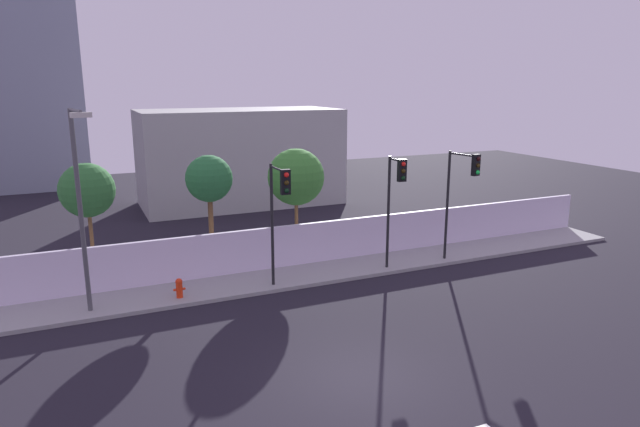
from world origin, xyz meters
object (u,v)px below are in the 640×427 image
at_px(fire_hydrant, 179,287).
at_px(roadside_tree_leftmost, 87,191).
at_px(traffic_light_left, 395,190).
at_px(traffic_light_center, 279,201).
at_px(roadside_tree_midright, 296,177).
at_px(street_lamp_curbside, 80,197).
at_px(roadside_tree_midleft, 209,180).
at_px(traffic_light_right, 462,183).

height_order(fire_hydrant, roadside_tree_leftmost, roadside_tree_leftmost).
height_order(traffic_light_left, traffic_light_center, traffic_light_left).
xyz_separation_m(roadside_tree_leftmost, roadside_tree_midright, (8.72, 0.00, -0.07)).
xyz_separation_m(traffic_light_left, traffic_light_center, (-5.17, -0.28, 0.02)).
distance_m(traffic_light_left, roadside_tree_midright, 4.80).
height_order(street_lamp_curbside, roadside_tree_midleft, street_lamp_curbside).
bearing_deg(fire_hydrant, roadside_tree_midleft, 57.62).
bearing_deg(traffic_light_center, traffic_light_right, 0.53).
xyz_separation_m(traffic_light_right, fire_hydrant, (-12.01, 0.89, -3.18)).
bearing_deg(roadside_tree_midleft, roadside_tree_leftmost, -180.00).
distance_m(fire_hydrant, roadside_tree_leftmost, 5.35).
bearing_deg(roadside_tree_midright, roadside_tree_leftmost, 180.00).
bearing_deg(roadside_tree_leftmost, roadside_tree_midleft, 0.00).
bearing_deg(traffic_light_center, roadside_tree_midright, 60.74).
relative_size(street_lamp_curbside, roadside_tree_midright, 1.38).
bearing_deg(traffic_light_left, roadside_tree_midleft, 150.51).
xyz_separation_m(traffic_light_right, roadside_tree_midleft, (-10.01, 4.05, 0.22)).
xyz_separation_m(traffic_light_left, roadside_tree_leftmost, (-11.58, 3.85, 0.20)).
bearing_deg(traffic_light_center, roadside_tree_leftmost, 147.20).
bearing_deg(fire_hydrant, traffic_light_center, -14.91).
bearing_deg(roadside_tree_midleft, traffic_light_center, -68.47).
bearing_deg(traffic_light_right, street_lamp_curbside, 177.12).
bearing_deg(traffic_light_left, roadside_tree_leftmost, 161.62).
height_order(roadside_tree_midleft, roadside_tree_midright, roadside_tree_midright).
xyz_separation_m(traffic_light_left, street_lamp_curbside, (-11.86, 0.55, 0.58)).
bearing_deg(roadside_tree_midright, fire_hydrant, -152.00).
relative_size(roadside_tree_leftmost, roadside_tree_midleft, 0.99).
relative_size(traffic_light_left, traffic_light_center, 1.00).
bearing_deg(traffic_light_center, fire_hydrant, 165.09).
relative_size(traffic_light_center, street_lamp_curbside, 0.69).
height_order(fire_hydrant, roadside_tree_midleft, roadside_tree_midleft).
distance_m(traffic_light_left, fire_hydrant, 9.37).
relative_size(traffic_light_left, fire_hydrant, 6.50).
xyz_separation_m(roadside_tree_leftmost, roadside_tree_midleft, (4.78, 0.00, 0.09)).
xyz_separation_m(traffic_light_right, street_lamp_curbside, (-15.06, 0.76, 0.51)).
bearing_deg(fire_hydrant, roadside_tree_leftmost, 131.27).
bearing_deg(roadside_tree_midright, roadside_tree_midleft, 180.00).
distance_m(traffic_light_right, fire_hydrant, 12.46).
distance_m(roadside_tree_midleft, roadside_tree_midright, 3.95).
bearing_deg(fire_hydrant, traffic_light_right, -4.24).
relative_size(traffic_light_right, roadside_tree_midleft, 0.98).
bearing_deg(roadside_tree_midleft, roadside_tree_midright, -0.00).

